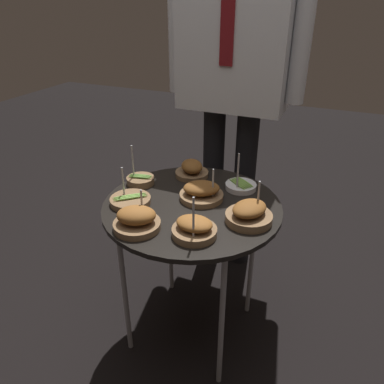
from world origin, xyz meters
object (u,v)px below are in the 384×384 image
bowl_roast_front_left (137,220)px  bowl_asparagus_front_right (241,186)px  bowl_asparagus_front_center (130,200)px  bowl_roast_back_right (249,214)px  bowl_roast_near_rim (194,228)px  serving_cart (192,214)px  bowl_roast_mid_left (192,170)px  waiter_figure (235,54)px  bowl_asparagus_center (140,180)px  bowl_roast_back_left (201,192)px

bowl_roast_front_left → bowl_asparagus_front_right: bearing=60.3°
bowl_asparagus_front_right → bowl_asparagus_front_center: bearing=-141.4°
bowl_roast_back_right → bowl_roast_near_rim: bowl_roast_near_rim is taller
serving_cart → bowl_roast_front_left: 0.26m
bowl_roast_mid_left → bowl_roast_front_left: bowl_roast_front_left is taller
bowl_roast_front_left → waiter_figure: waiter_figure is taller
bowl_asparagus_center → bowl_asparagus_front_right: size_ratio=0.99×
bowl_asparagus_front_center → bowl_asparagus_center: bowl_asparagus_center is taller
bowl_roast_mid_left → bowl_roast_front_left: (-0.01, -0.44, 0.00)m
waiter_figure → bowl_asparagus_center: bearing=-114.0°
bowl_asparagus_front_center → bowl_asparagus_front_right: bowl_asparagus_front_right is taller
bowl_asparagus_front_right → bowl_roast_near_rim: bearing=-96.6°
serving_cart → waiter_figure: waiter_figure is taller
bowl_roast_back_left → bowl_asparagus_front_right: bowl_asparagus_front_right is taller
bowl_asparagus_center → bowl_roast_back_right: bearing=-11.9°
waiter_figure → bowl_roast_near_rim: bearing=-80.5°
bowl_asparagus_center → bowl_asparagus_front_right: (0.39, 0.12, -0.00)m
serving_cart → waiter_figure: bearing=93.9°
bowl_roast_back_right → bowl_asparagus_center: (-0.49, 0.10, -0.01)m
bowl_roast_near_rim → bowl_roast_mid_left: size_ratio=1.12×
bowl_asparagus_center → bowl_roast_near_rim: same height
serving_cart → bowl_asparagus_center: bearing=165.1°
bowl_roast_back_left → waiter_figure: waiter_figure is taller
bowl_asparagus_front_center → bowl_roast_mid_left: (0.12, 0.30, 0.02)m
bowl_asparagus_center → bowl_roast_near_rim: size_ratio=1.00×
bowl_asparagus_center → waiter_figure: size_ratio=0.09×
bowl_asparagus_front_center → bowl_roast_mid_left: 0.33m
bowl_asparagus_front_center → waiter_figure: waiter_figure is taller
bowl_asparagus_front_center → bowl_roast_near_rim: bearing=-18.0°
bowl_roast_back_left → bowl_roast_front_left: bowl_roast_back_left is taller
bowl_roast_back_right → bowl_asparagus_center: bowl_asparagus_center is taller
bowl_asparagus_front_center → bowl_asparagus_front_right: bearing=38.6°
serving_cart → bowl_roast_near_rim: (0.09, -0.18, 0.07)m
waiter_figure → bowl_asparagus_front_right: bearing=-65.8°
bowl_roast_mid_left → bowl_roast_back_left: bearing=-56.3°
serving_cart → bowl_roast_front_left: bearing=-115.1°
serving_cart → bowl_roast_back_left: size_ratio=3.97×
bowl_asparagus_front_center → bowl_roast_mid_left: size_ratio=1.04×
bowl_roast_back_right → waiter_figure: (-0.26, 0.60, 0.43)m
bowl_asparagus_center → waiter_figure: bearing=66.0°
bowl_roast_back_right → bowl_roast_mid_left: size_ratio=1.12×
bowl_roast_back_left → bowl_roast_mid_left: (-0.11, 0.17, 0.00)m
bowl_roast_back_left → bowl_roast_mid_left: bearing=123.7°
bowl_roast_back_right → bowl_asparagus_center: 0.50m
bowl_asparagus_center → bowl_asparagus_front_right: bearing=17.1°
bowl_roast_back_right → waiter_figure: waiter_figure is taller
bowl_asparagus_center → bowl_asparagus_front_right: 0.41m
bowl_roast_front_left → bowl_asparagus_front_right: (0.23, 0.41, -0.02)m
waiter_figure → bowl_asparagus_front_center: bearing=-105.0°
bowl_asparagus_front_center → waiter_figure: size_ratio=0.09×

